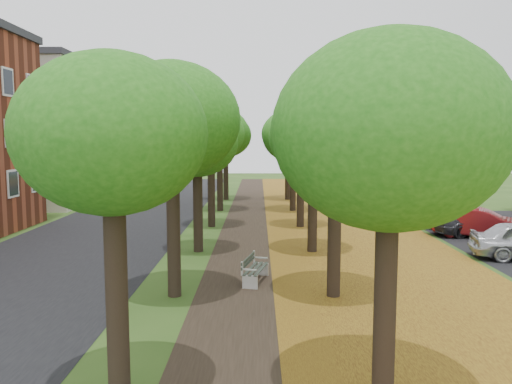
{
  "coord_description": "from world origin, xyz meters",
  "views": [
    {
      "loc": [
        0.34,
        -8.65,
        4.73
      ],
      "look_at": [
        0.23,
        12.22,
        2.5
      ],
      "focal_mm": 35.0,
      "sensor_mm": 36.0,
      "label": 1
    }
  ],
  "objects_px": {
    "bench": "(254,269)",
    "car_red": "(481,223)",
    "car_grey": "(474,221)",
    "car_white": "(455,214)"
  },
  "relations": [
    {
      "from": "bench",
      "to": "car_red",
      "type": "relative_size",
      "value": 0.43
    },
    {
      "from": "car_red",
      "to": "car_grey",
      "type": "height_order",
      "value": "car_red"
    },
    {
      "from": "car_grey",
      "to": "car_white",
      "type": "bearing_deg",
      "value": -13.07
    },
    {
      "from": "bench",
      "to": "car_white",
      "type": "distance_m",
      "value": 15.2
    },
    {
      "from": "car_red",
      "to": "car_white",
      "type": "relative_size",
      "value": 0.91
    },
    {
      "from": "bench",
      "to": "car_grey",
      "type": "distance_m",
      "value": 13.61
    },
    {
      "from": "car_red",
      "to": "car_grey",
      "type": "relative_size",
      "value": 0.95
    },
    {
      "from": "bench",
      "to": "car_grey",
      "type": "height_order",
      "value": "car_grey"
    },
    {
      "from": "car_red",
      "to": "car_white",
      "type": "xyz_separation_m",
      "value": [
        0.0,
        3.18,
        -0.05
      ]
    },
    {
      "from": "bench",
      "to": "car_red",
      "type": "distance_m",
      "value": 13.16
    }
  ]
}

